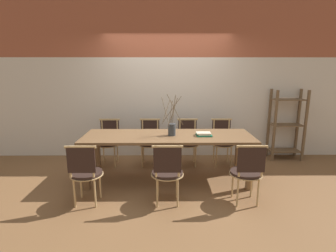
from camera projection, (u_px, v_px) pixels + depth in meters
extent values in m
plane|color=brown|center=(168.00, 180.00, 4.37)|extent=(16.00, 16.00, 0.00)
cube|color=beige|center=(167.00, 108.00, 5.43)|extent=(12.00, 0.06, 2.04)
cube|color=#9E5138|center=(167.00, 26.00, 5.08)|extent=(12.00, 0.06, 1.16)
cube|color=brown|center=(168.00, 136.00, 4.20)|extent=(2.70, 0.89, 0.04)
cube|color=brown|center=(86.00, 167.00, 3.95)|extent=(0.09, 0.09, 0.74)
cube|color=brown|center=(250.00, 167.00, 3.97)|extent=(0.09, 0.09, 0.74)
cube|color=brown|center=(97.00, 153.00, 4.61)|extent=(0.09, 0.09, 0.74)
cube|color=brown|center=(238.00, 153.00, 4.63)|extent=(0.09, 0.09, 0.74)
cylinder|color=black|center=(87.00, 173.00, 3.56)|extent=(0.42, 0.42, 0.04)
cylinder|color=tan|center=(87.00, 175.00, 3.56)|extent=(0.44, 0.44, 0.01)
cylinder|color=tan|center=(81.00, 184.00, 3.74)|extent=(0.03, 0.03, 0.42)
cylinder|color=tan|center=(100.00, 184.00, 3.74)|extent=(0.03, 0.03, 0.42)
cylinder|color=tan|center=(74.00, 193.00, 3.47)|extent=(0.03, 0.03, 0.42)
cylinder|color=tan|center=(95.00, 193.00, 3.47)|extent=(0.03, 0.03, 0.42)
cylinder|color=tan|center=(70.00, 162.00, 3.33)|extent=(0.03, 0.03, 0.42)
cylinder|color=tan|center=(93.00, 162.00, 3.33)|extent=(0.03, 0.03, 0.42)
cube|color=black|center=(81.00, 160.00, 3.32)|extent=(0.36, 0.02, 0.34)
cube|color=tan|center=(80.00, 147.00, 3.29)|extent=(0.40, 0.03, 0.03)
cylinder|color=black|center=(167.00, 173.00, 3.57)|extent=(0.42, 0.42, 0.04)
cylinder|color=tan|center=(167.00, 174.00, 3.57)|extent=(0.44, 0.44, 0.01)
cylinder|color=tan|center=(158.00, 184.00, 3.75)|extent=(0.03, 0.03, 0.42)
cylinder|color=tan|center=(177.00, 184.00, 3.75)|extent=(0.03, 0.03, 0.42)
cylinder|color=tan|center=(157.00, 193.00, 3.48)|extent=(0.03, 0.03, 0.42)
cylinder|color=tan|center=(178.00, 193.00, 3.48)|extent=(0.03, 0.03, 0.42)
cylinder|color=tan|center=(156.00, 162.00, 3.34)|extent=(0.03, 0.03, 0.42)
cylinder|color=tan|center=(179.00, 161.00, 3.34)|extent=(0.03, 0.03, 0.42)
cube|color=black|center=(167.00, 160.00, 3.33)|extent=(0.36, 0.02, 0.34)
cube|color=tan|center=(167.00, 147.00, 3.30)|extent=(0.40, 0.03, 0.03)
cylinder|color=black|center=(246.00, 172.00, 3.57)|extent=(0.42, 0.42, 0.04)
cylinder|color=tan|center=(246.00, 174.00, 3.58)|extent=(0.44, 0.44, 0.01)
cylinder|color=tan|center=(233.00, 184.00, 3.76)|extent=(0.03, 0.03, 0.42)
cylinder|color=tan|center=(251.00, 183.00, 3.76)|extent=(0.03, 0.03, 0.42)
cylinder|color=tan|center=(238.00, 192.00, 3.49)|extent=(0.03, 0.03, 0.42)
cylinder|color=tan|center=(258.00, 192.00, 3.49)|extent=(0.03, 0.03, 0.42)
cylinder|color=tan|center=(240.00, 161.00, 3.35)|extent=(0.03, 0.03, 0.42)
cylinder|color=tan|center=(263.00, 161.00, 3.35)|extent=(0.03, 0.03, 0.42)
cube|color=black|center=(251.00, 160.00, 3.34)|extent=(0.36, 0.02, 0.34)
cube|color=tan|center=(252.00, 147.00, 3.31)|extent=(0.40, 0.03, 0.03)
cylinder|color=black|center=(108.00, 143.00, 4.97)|extent=(0.42, 0.42, 0.04)
cylinder|color=tan|center=(109.00, 144.00, 4.97)|extent=(0.44, 0.44, 0.01)
cylinder|color=tan|center=(115.00, 157.00, 4.89)|extent=(0.03, 0.03, 0.42)
cylinder|color=tan|center=(100.00, 157.00, 4.88)|extent=(0.03, 0.03, 0.42)
cylinder|color=tan|center=(117.00, 152.00, 5.15)|extent=(0.03, 0.03, 0.42)
cylinder|color=tan|center=(104.00, 152.00, 5.15)|extent=(0.03, 0.03, 0.42)
cylinder|color=tan|center=(117.00, 129.00, 5.10)|extent=(0.03, 0.03, 0.42)
cylinder|color=tan|center=(102.00, 129.00, 5.09)|extent=(0.03, 0.03, 0.42)
cube|color=black|center=(110.00, 128.00, 5.09)|extent=(0.36, 0.02, 0.34)
cube|color=tan|center=(109.00, 119.00, 5.05)|extent=(0.40, 0.03, 0.03)
cylinder|color=black|center=(150.00, 143.00, 4.98)|extent=(0.42, 0.42, 0.04)
cylinder|color=tan|center=(150.00, 144.00, 4.98)|extent=(0.44, 0.44, 0.01)
cylinder|color=tan|center=(157.00, 157.00, 4.89)|extent=(0.03, 0.03, 0.42)
cylinder|color=tan|center=(142.00, 157.00, 4.89)|extent=(0.03, 0.03, 0.42)
cylinder|color=tan|center=(157.00, 152.00, 5.16)|extent=(0.03, 0.03, 0.42)
cylinder|color=tan|center=(143.00, 152.00, 5.16)|extent=(0.03, 0.03, 0.42)
cylinder|color=tan|center=(158.00, 129.00, 5.10)|extent=(0.03, 0.03, 0.42)
cylinder|color=tan|center=(143.00, 129.00, 5.10)|extent=(0.03, 0.03, 0.42)
cube|color=black|center=(150.00, 128.00, 5.10)|extent=(0.36, 0.02, 0.34)
cube|color=tan|center=(150.00, 119.00, 5.06)|extent=(0.40, 0.03, 0.03)
cylinder|color=black|center=(188.00, 143.00, 4.98)|extent=(0.42, 0.42, 0.04)
cylinder|color=tan|center=(188.00, 144.00, 4.99)|extent=(0.44, 0.44, 0.01)
cylinder|color=tan|center=(196.00, 157.00, 4.90)|extent=(0.03, 0.03, 0.42)
cylinder|color=tan|center=(181.00, 157.00, 4.90)|extent=(0.03, 0.03, 0.42)
cylinder|color=tan|center=(194.00, 152.00, 5.17)|extent=(0.03, 0.03, 0.42)
cylinder|color=tan|center=(180.00, 152.00, 5.16)|extent=(0.03, 0.03, 0.42)
cylinder|color=tan|center=(195.00, 129.00, 5.11)|extent=(0.03, 0.03, 0.42)
cylinder|color=tan|center=(180.00, 129.00, 5.11)|extent=(0.03, 0.03, 0.42)
cube|color=black|center=(187.00, 128.00, 5.11)|extent=(0.36, 0.02, 0.34)
cube|color=tan|center=(188.00, 119.00, 5.06)|extent=(0.40, 0.03, 0.03)
cylinder|color=black|center=(223.00, 143.00, 4.99)|extent=(0.42, 0.42, 0.04)
cylinder|color=tan|center=(223.00, 144.00, 4.99)|extent=(0.44, 0.44, 0.01)
cylinder|color=tan|center=(231.00, 156.00, 4.90)|extent=(0.03, 0.03, 0.42)
cylinder|color=tan|center=(216.00, 157.00, 4.90)|extent=(0.03, 0.03, 0.42)
cylinder|color=tan|center=(228.00, 152.00, 5.17)|extent=(0.03, 0.03, 0.42)
cylinder|color=tan|center=(214.00, 152.00, 5.17)|extent=(0.03, 0.03, 0.42)
cylinder|color=tan|center=(229.00, 129.00, 5.11)|extent=(0.03, 0.03, 0.42)
cylinder|color=tan|center=(214.00, 129.00, 5.11)|extent=(0.03, 0.03, 0.42)
cube|color=black|center=(221.00, 128.00, 5.11)|extent=(0.36, 0.02, 0.34)
cube|color=tan|center=(222.00, 119.00, 5.07)|extent=(0.40, 0.03, 0.03)
cylinder|color=#33383D|center=(172.00, 130.00, 4.16)|extent=(0.12, 0.12, 0.19)
cylinder|color=brown|center=(166.00, 112.00, 4.16)|extent=(0.14, 0.20, 0.36)
cylinder|color=brown|center=(171.00, 112.00, 4.12)|extent=(0.06, 0.04, 0.36)
cylinder|color=brown|center=(173.00, 111.00, 4.16)|extent=(0.13, 0.06, 0.40)
cylinder|color=brown|center=(174.00, 110.00, 4.11)|extent=(0.05, 0.07, 0.44)
cylinder|color=brown|center=(165.00, 111.00, 4.04)|extent=(0.13, 0.21, 0.42)
cylinder|color=brown|center=(172.00, 109.00, 4.24)|extent=(0.30, 0.02, 0.42)
cylinder|color=brown|center=(175.00, 110.00, 3.97)|extent=(0.26, 0.10, 0.49)
cylinder|color=brown|center=(173.00, 109.00, 4.13)|extent=(0.09, 0.06, 0.46)
cube|color=#1E6B4C|center=(204.00, 135.00, 4.16)|extent=(0.24, 0.20, 0.02)
cube|color=beige|center=(204.00, 134.00, 4.15)|extent=(0.19, 0.18, 0.01)
cube|color=beige|center=(203.00, 133.00, 4.15)|extent=(0.22, 0.16, 0.02)
cube|color=brown|center=(275.00, 126.00, 5.13)|extent=(0.04, 0.04, 1.42)
cube|color=brown|center=(305.00, 126.00, 5.13)|extent=(0.04, 0.04, 1.42)
cube|color=brown|center=(269.00, 123.00, 5.42)|extent=(0.04, 0.04, 1.42)
cube|color=brown|center=(298.00, 123.00, 5.43)|extent=(0.04, 0.04, 1.42)
cube|color=brown|center=(284.00, 150.00, 5.40)|extent=(0.60, 0.30, 0.02)
cube|color=brown|center=(287.00, 125.00, 5.28)|extent=(0.60, 0.30, 0.02)
cube|color=brown|center=(289.00, 100.00, 5.17)|extent=(0.60, 0.30, 0.02)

